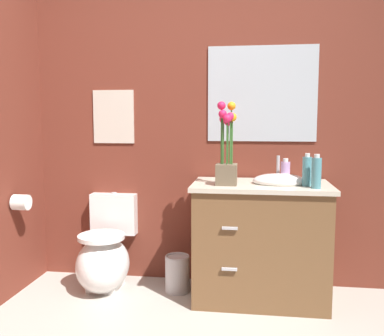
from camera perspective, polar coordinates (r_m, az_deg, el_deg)
wall_back at (r=3.25m, az=5.27°, el=6.30°), size 4.11×0.05×2.50m
toilet at (r=3.30m, az=-11.61°, el=-11.60°), size 0.38×0.59×0.69m
vanity_cabinet at (r=3.04m, az=9.21°, el=-9.54°), size 0.94×0.56×1.00m
flower_vase at (r=2.84m, az=4.68°, el=1.91°), size 0.14×0.14×0.56m
soap_bottle at (r=3.04m, az=12.42°, el=-0.46°), size 0.07×0.07×0.17m
lotion_bottle at (r=2.81m, az=16.38°, el=-0.59°), size 0.06×0.06×0.22m
hand_wash_bottle at (r=2.89m, az=15.18°, el=-0.38°), size 0.06×0.06×0.22m
trash_bin at (r=3.21m, az=-1.97°, el=-13.95°), size 0.18×0.18×0.27m
wall_poster at (r=3.39m, az=-10.49°, el=6.78°), size 0.32×0.01×0.41m
wall_mirror at (r=3.22m, az=9.39°, el=9.80°), size 0.80×0.01×0.70m
toilet_paper_roll at (r=3.24m, az=-21.98°, el=-4.30°), size 0.11×0.11×0.11m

